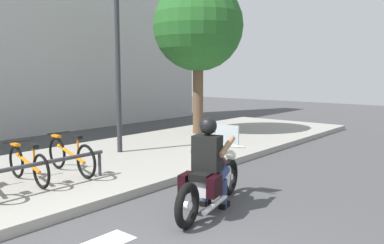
{
  "coord_description": "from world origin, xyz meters",
  "views": [
    {
      "loc": [
        -2.56,
        -2.96,
        2.08
      ],
      "look_at": [
        3.2,
        1.81,
        1.13
      ],
      "focal_mm": 36.81,
      "sensor_mm": 36.0,
      "label": 1
    }
  ],
  "objects": [
    {
      "name": "rider",
      "position": [
        2.02,
        0.5,
        0.82
      ],
      "size": [
        0.71,
        0.64,
        1.43
      ],
      "color": "black",
      "rests_on": "ground"
    },
    {
      "name": "motorcycle",
      "position": [
        2.1,
        0.51,
        0.46
      ],
      "size": [
        2.2,
        0.87,
        1.22
      ],
      "color": "black",
      "rests_on": "ground"
    },
    {
      "name": "bicycle_4",
      "position": [
        1.63,
        3.52,
        0.5
      ],
      "size": [
        0.48,
        1.72,
        0.77
      ],
      "color": "black",
      "rests_on": "sidewalk"
    },
    {
      "name": "tree_near_rack",
      "position": [
        7.12,
        4.82,
        3.48
      ],
      "size": [
        2.79,
        2.79,
        4.9
      ],
      "color": "brown",
      "rests_on": "ground"
    },
    {
      "name": "street_lamp",
      "position": [
        3.58,
        4.42,
        2.68
      ],
      "size": [
        0.28,
        0.28,
        4.44
      ],
      "color": "#2D2D33",
      "rests_on": "ground"
    },
    {
      "name": "bicycle_3",
      "position": [
        0.78,
        3.52,
        0.48
      ],
      "size": [
        0.48,
        1.59,
        0.72
      ],
      "color": "black",
      "rests_on": "sidewalk"
    }
  ]
}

